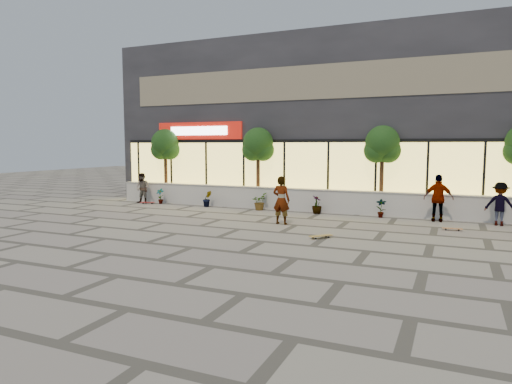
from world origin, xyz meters
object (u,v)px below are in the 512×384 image
at_px(skater_right_near, 438,198).
at_px(skateboard_right_near, 452,229).
at_px(skateboard_center, 321,236).
at_px(skater_center, 281,200).
at_px(tree_west, 165,146).
at_px(skater_right_far, 500,204).
at_px(skateboard_left, 148,202).
at_px(tree_mideast, 382,147).
at_px(skater_left, 143,188).
at_px(tree_midwest, 258,146).

relative_size(skater_right_near, skateboard_right_near, 2.70).
xyz_separation_m(skateboard_center, skateboard_right_near, (3.94, 3.25, -0.01)).
distance_m(skater_center, skateboard_right_near, 6.27).
bearing_deg(tree_west, skater_right_far, -4.97).
relative_size(tree_west, skateboard_left, 5.07).
relative_size(tree_mideast, skateboard_center, 5.12).
xyz_separation_m(skateboard_left, skateboard_right_near, (14.62, -1.72, -0.01)).
distance_m(tree_west, skater_left, 2.65).
relative_size(tree_west, skateboard_center, 5.12).
height_order(tree_west, skater_right_far, tree_west).
xyz_separation_m(skater_center, skateboard_left, (-8.53, 2.93, -0.86)).
relative_size(tree_midwest, skateboard_right_near, 5.58).
height_order(tree_west, skater_right_near, tree_west).
bearing_deg(tree_west, skater_center, -27.82).
relative_size(tree_midwest, skater_right_far, 2.37).
xyz_separation_m(tree_midwest, skater_left, (-6.00, -1.40, -2.19)).
xyz_separation_m(tree_mideast, skateboard_left, (-11.63, -1.50, -2.91)).
bearing_deg(skater_left, skater_right_near, -2.06).
distance_m(tree_midwest, skater_right_near, 8.80).
relative_size(tree_west, skater_left, 2.47).
height_order(skater_right_far, skateboard_right_near, skater_right_far).
bearing_deg(skater_center, skateboard_center, 138.89).
bearing_deg(tree_midwest, skater_left, -166.87).
bearing_deg(skater_left, skateboard_right_near, -8.79).
distance_m(skateboard_center, skateboard_right_near, 5.11).
height_order(skater_center, skater_right_far, skater_center).
height_order(skater_center, skater_left, skater_center).
distance_m(skater_right_near, skateboard_left, 14.09).
distance_m(tree_midwest, skater_center, 5.68).
bearing_deg(skateboard_left, tree_midwest, -7.09).
bearing_deg(skateboard_right_near, skateboard_left, 169.90).
height_order(skater_right_far, skateboard_left, skater_right_far).
xyz_separation_m(skater_left, skater_right_near, (14.44, -0.05, 0.15)).
distance_m(tree_mideast, skater_right_near, 3.49).
height_order(tree_midwest, tree_mideast, same).
bearing_deg(tree_mideast, skater_right_near, -30.72).
bearing_deg(skateboard_center, skater_left, 106.32).
xyz_separation_m(tree_midwest, skater_right_far, (10.61, -1.40, -2.16)).
height_order(tree_west, skateboard_left, tree_west).
bearing_deg(tree_west, skater_right_near, -5.93).
bearing_deg(skater_right_far, tree_midwest, 2.65).
bearing_deg(skater_right_near, skater_center, 23.35).
bearing_deg(skater_left, skateboard_left, -16.85).
xyz_separation_m(skater_right_near, skater_right_far, (2.17, 0.05, -0.12)).
bearing_deg(tree_midwest, skateboard_right_near, -19.71).
bearing_deg(skateboard_left, skater_right_near, -21.81).
xyz_separation_m(tree_midwest, tree_mideast, (6.00, 0.00, 0.00)).
xyz_separation_m(skater_center, skater_right_far, (7.71, 3.03, -0.11)).
height_order(tree_midwest, skateboard_left, tree_midwest).
bearing_deg(skater_right_far, skater_right_near, 11.44).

